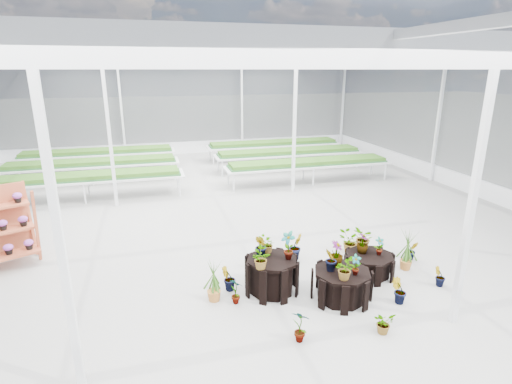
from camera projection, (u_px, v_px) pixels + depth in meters
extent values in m
plane|color=gray|center=(235.00, 246.00, 9.89)|extent=(24.00, 24.00, 0.00)
cylinder|color=black|center=(272.00, 275.00, 7.79)|extent=(1.19, 1.19, 0.70)
cylinder|color=black|center=(341.00, 285.00, 7.56)|extent=(1.43, 1.43, 0.59)
cylinder|color=black|center=(369.00, 264.00, 8.47)|extent=(1.19, 1.19, 0.46)
imported|color=#2D5519|center=(261.00, 247.00, 7.64)|extent=(0.23, 0.28, 0.49)
imported|color=#2D5519|center=(288.00, 245.00, 7.61)|extent=(0.33, 0.36, 0.57)
imported|color=#2D5519|center=(267.00, 245.00, 7.88)|extent=(0.42, 0.41, 0.36)
imported|color=#2D5519|center=(260.00, 259.00, 7.26)|extent=(0.44, 0.46, 0.40)
imported|color=#2D5519|center=(331.00, 260.00, 7.39)|extent=(0.31, 0.33, 0.47)
imported|color=#2D5519|center=(356.00, 265.00, 7.28)|extent=(0.23, 0.18, 0.39)
imported|color=#2D5519|center=(336.00, 254.00, 7.62)|extent=(0.39, 0.39, 0.49)
imported|color=#2D5519|center=(344.00, 269.00, 7.14)|extent=(0.43, 0.45, 0.39)
imported|color=#2D5519|center=(363.00, 243.00, 8.43)|extent=(0.32, 0.32, 0.44)
imported|color=#2D5519|center=(379.00, 246.00, 8.33)|extent=(0.22, 0.16, 0.40)
imported|color=#2D5519|center=(364.00, 238.00, 8.58)|extent=(0.49, 0.53, 0.51)
imported|color=#2D5519|center=(236.00, 291.00, 7.41)|extent=(0.32, 0.33, 0.53)
imported|color=#2D5519|center=(228.00, 279.00, 7.84)|extent=(0.36, 0.34, 0.53)
imported|color=#2D5519|center=(301.00, 326.00, 6.36)|extent=(0.36, 0.36, 0.58)
imported|color=#2D5519|center=(384.00, 323.00, 6.60)|extent=(0.40, 0.37, 0.37)
imported|color=#2D5519|center=(399.00, 291.00, 7.42)|extent=(0.34, 0.31, 0.51)
imported|color=#2D5519|center=(439.00, 277.00, 8.01)|extent=(0.25, 0.20, 0.43)
imported|color=#2D5519|center=(412.00, 250.00, 9.14)|extent=(0.30, 0.27, 0.46)
imported|color=#2D5519|center=(349.00, 242.00, 9.47)|extent=(0.55, 0.50, 0.54)
imported|color=#2D5519|center=(296.00, 246.00, 9.16)|extent=(0.44, 0.43, 0.62)
imported|color=#2D5519|center=(264.00, 257.00, 8.65)|extent=(0.41, 0.41, 0.61)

